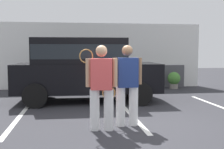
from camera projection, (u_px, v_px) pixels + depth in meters
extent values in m
plane|color=#2D2D33|center=(136.00, 127.00, 6.15)|extent=(40.00, 40.00, 0.00)
cube|color=silver|center=(21.00, 115.00, 7.25)|extent=(0.12, 4.40, 0.01)
cube|color=silver|center=(128.00, 112.00, 7.65)|extent=(0.12, 4.40, 0.01)
cube|color=white|center=(103.00, 56.00, 12.65)|extent=(8.93, 0.30, 2.88)
cube|color=#4C4C51|center=(104.00, 77.00, 12.53)|extent=(7.50, 0.10, 1.01)
cube|color=brown|center=(99.00, 65.00, 12.43)|extent=(0.90, 0.06, 2.10)
cube|color=black|center=(88.00, 77.00, 9.21)|extent=(4.65, 2.03, 0.90)
cube|color=black|center=(80.00, 51.00, 9.11)|extent=(2.95, 1.84, 0.80)
cube|color=black|center=(80.00, 52.00, 9.11)|extent=(2.89, 1.86, 0.44)
cylinder|color=black|center=(129.00, 86.00, 10.36)|extent=(0.73, 0.28, 0.72)
cylinder|color=black|center=(140.00, 94.00, 8.48)|extent=(0.73, 0.28, 0.72)
cylinder|color=black|center=(44.00, 87.00, 10.01)|extent=(0.73, 0.28, 0.72)
cylinder|color=black|center=(35.00, 96.00, 8.13)|extent=(0.73, 0.28, 0.72)
cylinder|color=white|center=(109.00, 110.00, 5.84)|extent=(0.20, 0.20, 0.86)
cylinder|color=white|center=(95.00, 110.00, 5.84)|extent=(0.20, 0.20, 0.86)
cube|color=#E04C4C|center=(102.00, 74.00, 5.78)|extent=(0.47, 0.33, 0.64)
sphere|color=tan|center=(101.00, 51.00, 5.74)|extent=(0.24, 0.24, 0.24)
cylinder|color=tan|center=(115.00, 73.00, 5.77)|extent=(0.11, 0.11, 0.58)
cylinder|color=tan|center=(88.00, 73.00, 5.78)|extent=(0.11, 0.11, 0.58)
torus|color=olive|center=(86.00, 56.00, 5.80)|extent=(0.29, 0.07, 0.29)
cylinder|color=olive|center=(86.00, 67.00, 5.82)|extent=(0.03, 0.03, 0.20)
cylinder|color=white|center=(133.00, 106.00, 6.23)|extent=(0.20, 0.20, 0.86)
cylinder|color=white|center=(121.00, 107.00, 6.18)|extent=(0.20, 0.20, 0.86)
cube|color=navy|center=(127.00, 72.00, 6.14)|extent=(0.45, 0.30, 0.64)
sphere|color=#8C6647|center=(127.00, 51.00, 6.10)|extent=(0.24, 0.24, 0.24)
cylinder|color=#8C6647|center=(139.00, 71.00, 6.19)|extent=(0.11, 0.11, 0.59)
cylinder|color=#8C6647|center=(115.00, 71.00, 6.09)|extent=(0.11, 0.11, 0.59)
torus|color=olive|center=(109.00, 93.00, 6.15)|extent=(0.37, 0.04, 0.37)
cylinder|color=olive|center=(109.00, 82.00, 6.13)|extent=(0.03, 0.03, 0.20)
cylinder|color=gray|center=(174.00, 86.00, 12.36)|extent=(0.36, 0.36, 0.22)
sphere|color=#4C8C38|center=(174.00, 78.00, 12.33)|extent=(0.56, 0.56, 0.56)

